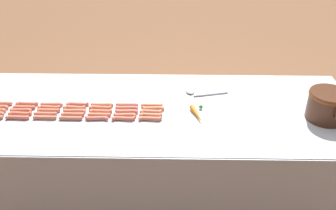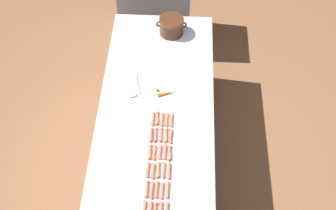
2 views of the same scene
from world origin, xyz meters
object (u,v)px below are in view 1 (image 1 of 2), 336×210
object	(u,v)px
hot_dog_23	(45,114)
hot_dog_24	(73,114)
hot_dog_8	(24,107)
hot_dog_10	(75,108)
hot_dog_4	(102,105)
hot_dog_6	(152,105)
hot_dog_20	(151,112)
serving_spoon	(197,92)
hot_dog_34	(150,119)
hot_dog_2	(52,104)
hot_dog_25	(99,115)
hot_dog_3	(78,104)
hot_dog_30	(45,118)
hot_dog_32	(97,118)
hot_dog_15	(21,110)
hot_dog_16	(49,110)
hot_dog_31	(71,118)
hot_dog_0	(1,103)
hot_dog_17	(74,111)
hot_dog_1	(27,104)
hot_dog_18	(101,111)
hot_dog_26	(125,115)
hot_dog_11	(100,108)
hot_dog_33	(123,119)
carrot	(197,114)
hot_dog_13	(153,108)
hot_dog_5	(127,105)
hot_dog_22	(20,114)
hot_dog_27	(151,115)
bean_pot	(328,104)
hot_dog_29	(17,118)
hot_dog_12	(127,108)

from	to	relation	value
hot_dog_23	hot_dog_24	xyz separation A→B (m)	(0.00, 0.16, 0.00)
hot_dog_8	hot_dog_10	size ratio (longest dim) A/B	1.00
hot_dog_4	hot_dog_10	size ratio (longest dim) A/B	1.00
hot_dog_4	hot_dog_6	size ratio (longest dim) A/B	1.00
hot_dog_23	hot_dog_24	world-z (taller)	same
hot_dog_20	serving_spoon	distance (m)	0.36
hot_dog_24	hot_dog_34	distance (m)	0.44
hot_dog_2	hot_dog_25	world-z (taller)	same
hot_dog_2	hot_dog_23	distance (m)	0.11
hot_dog_10	hot_dog_34	size ratio (longest dim) A/B	1.00
hot_dog_3	serving_spoon	size ratio (longest dim) A/B	0.50
hot_dog_30	hot_dog_32	distance (m)	0.29
hot_dog_15	hot_dog_30	bearing A→B (deg)	65.47
hot_dog_16	hot_dog_31	bearing A→B (deg)	61.78
hot_dog_0	hot_dog_10	world-z (taller)	same
hot_dog_17	hot_dog_6	bearing A→B (deg)	99.04
hot_dog_1	hot_dog_4	world-z (taller)	same
hot_dog_18	hot_dog_26	bearing A→B (deg)	75.41
hot_dog_26	hot_dog_30	xyz separation A→B (m)	(0.03, -0.45, 0.00)
hot_dog_3	hot_dog_11	bearing A→B (deg)	75.15
hot_dog_26	hot_dog_33	world-z (taller)	same
hot_dog_25	hot_dog_34	size ratio (longest dim) A/B	1.00
hot_dog_2	hot_dog_18	bearing A→B (deg)	76.43
hot_dog_11	carrot	world-z (taller)	carrot
hot_dog_1	hot_dog_13	distance (m)	0.75
hot_dog_15	hot_dog_32	size ratio (longest dim) A/B	1.00
hot_dog_5	hot_dog_24	world-z (taller)	same
hot_dog_5	hot_dog_16	size ratio (longest dim) A/B	1.00
hot_dog_34	hot_dog_32	bearing A→B (deg)	-89.68
hot_dog_5	hot_dog_24	xyz separation A→B (m)	(0.11, -0.30, 0.00)
hot_dog_22	hot_dog_27	distance (m)	0.75
hot_dog_10	hot_dog_15	size ratio (longest dim) A/B	1.00
hot_dog_1	bean_pot	size ratio (longest dim) A/B	0.48
hot_dog_3	hot_dog_17	bearing A→B (deg)	-0.58
hot_dog_0	hot_dog_29	xyz separation A→B (m)	(0.15, 0.15, 0.00)
hot_dog_23	bean_pot	world-z (taller)	bean_pot
hot_dog_1	hot_dog_10	world-z (taller)	same
hot_dog_1	hot_dog_24	xyz separation A→B (m)	(0.11, 0.30, 0.00)
hot_dog_29	hot_dog_8	bearing A→B (deg)	-179.96
hot_dog_5	hot_dog_23	bearing A→B (deg)	-76.54
hot_dog_2	hot_dog_13	xyz separation A→B (m)	(0.03, 0.60, 0.00)
hot_dog_12	hot_dog_13	size ratio (longest dim) A/B	1.00
hot_dog_13	hot_dog_24	world-z (taller)	same
hot_dog_3	bean_pot	size ratio (longest dim) A/B	0.48
hot_dog_11	hot_dog_30	bearing A→B (deg)	-69.37
hot_dog_22	carrot	world-z (taller)	carrot
hot_dog_6	hot_dog_12	size ratio (longest dim) A/B	1.00
hot_dog_3	hot_dog_32	distance (m)	0.21
hot_dog_23	carrot	world-z (taller)	carrot
hot_dog_3	hot_dog_17	size ratio (longest dim) A/B	1.00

